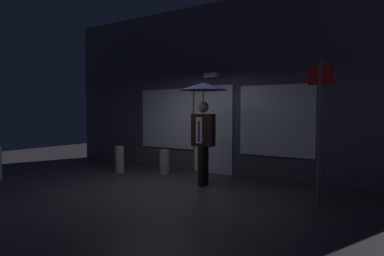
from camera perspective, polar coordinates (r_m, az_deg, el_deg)
name	(u,v)px	position (r m, az deg, el deg)	size (l,w,h in m)	color
ground_plane	(157,189)	(7.05, -5.81, -10.04)	(18.00, 18.00, 0.00)	#38353A
building_facade	(217,90)	(8.81, 4.08, 6.33)	(9.80, 0.48, 4.24)	#4C4C56
person_with_umbrella	(203,109)	(7.20, 1.87, 3.17)	(1.02, 1.02, 2.16)	black
street_sign_post	(320,124)	(6.10, 20.34, 0.69)	(0.40, 0.07, 2.40)	#595B60
sidewalk_bollard	(165,162)	(8.67, -4.56, -5.59)	(0.25, 0.25, 0.59)	#B2A899
sidewalk_bollard_2	(119,159)	(9.00, -11.89, -5.08)	(0.23, 0.23, 0.67)	#B2A899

